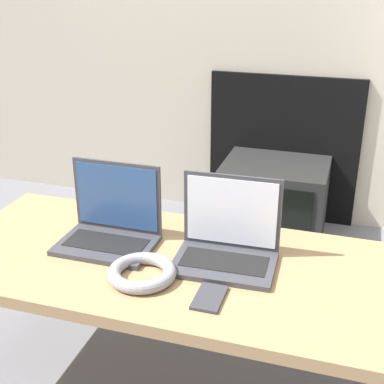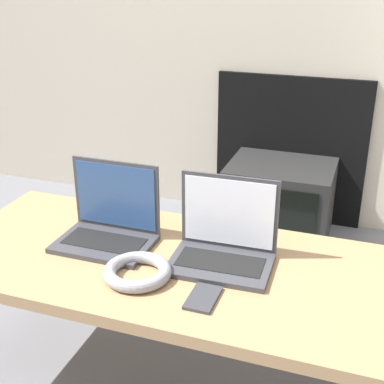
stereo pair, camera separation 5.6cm
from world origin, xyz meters
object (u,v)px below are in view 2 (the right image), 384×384
at_px(laptop_left, 109,223).
at_px(tv, 279,200).
at_px(headphones, 137,272).
at_px(phone, 203,298).
at_px(laptop_right, 224,242).

relative_size(laptop_left, tv, 0.58).
xyz_separation_m(headphones, tv, (0.17, 1.26, -0.29)).
bearing_deg(phone, headphones, 168.96).
distance_m(phone, tv, 1.33).
xyz_separation_m(laptop_left, headphones, (0.17, -0.17, -0.04)).
height_order(laptop_left, laptop_right, same).
relative_size(headphones, phone, 1.56).
bearing_deg(headphones, phone, -11.04).
distance_m(laptop_left, headphones, 0.24).
distance_m(headphones, phone, 0.21).
bearing_deg(tv, phone, -88.59).
xyz_separation_m(laptop_right, phone, (0.01, -0.21, -0.06)).
distance_m(laptop_left, phone, 0.43).
height_order(headphones, phone, headphones).
bearing_deg(laptop_right, phone, -90.67).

